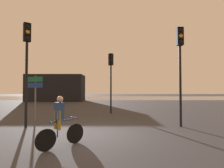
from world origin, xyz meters
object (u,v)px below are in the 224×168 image
Objects in this scene: traffic_light_near_left at (28,55)px; direction_sign_post at (36,90)px; traffic_light_near_right at (181,58)px; traffic_light_center at (112,72)px; cyclist at (61,121)px; distant_building at (57,88)px.

traffic_light_near_left reaches higher than direction_sign_post.
traffic_light_near_right is 0.97× the size of traffic_light_near_left.
direction_sign_post is at bearing 73.91° from traffic_light_center.
traffic_light_near_left is at bearing -1.74° from traffic_light_near_right.
cyclist is at bearing 115.24° from traffic_light_center.
traffic_light_center is at bearing -167.92° from traffic_light_near_left.
traffic_light_near_right is at bearing 162.86° from traffic_light_center.
direction_sign_post is (4.30, -17.26, -0.24)m from distant_building.
traffic_light_center reaches higher than cyclist.
traffic_light_center is 0.93× the size of traffic_light_near_right.
traffic_light_near_left is at bearing 87.35° from traffic_light_center.
traffic_light_near_right is at bearing -57.02° from distant_building.
traffic_light_near_left is 4.62m from cyclist.
traffic_light_center is at bearing -121.89° from direction_sign_post.
distant_building is 1.84× the size of traffic_light_center.
traffic_light_center is 0.91× the size of traffic_light_near_left.
direction_sign_post is at bearing -118.37° from traffic_light_near_left.
direction_sign_post is at bearing -76.01° from distant_building.
traffic_light_near_left is (-7.51, -0.23, 0.08)m from traffic_light_near_right.
traffic_light_center reaches higher than distant_building.
direction_sign_post is 1.60× the size of cyclist.
distant_building is 3.24× the size of direction_sign_post.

